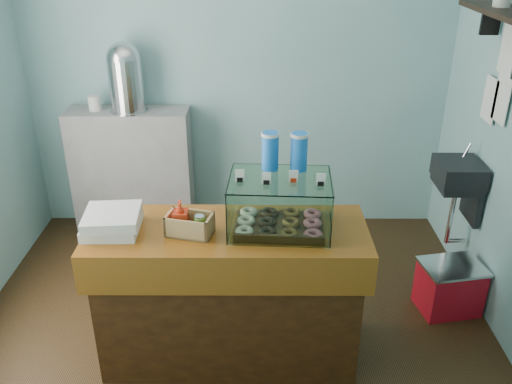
{
  "coord_description": "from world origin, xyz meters",
  "views": [
    {
      "loc": [
        0.17,
        -2.91,
        2.44
      ],
      "look_at": [
        0.16,
        -0.15,
        1.08
      ],
      "focal_mm": 38.0,
      "sensor_mm": 36.0,
      "label": 1
    }
  ],
  "objects_px": {
    "display_case": "(281,198)",
    "counter": "(229,293)",
    "red_cooler": "(449,287)",
    "coffee_urn": "(125,75)"
  },
  "relations": [
    {
      "from": "coffee_urn",
      "to": "red_cooler",
      "type": "height_order",
      "value": "coffee_urn"
    },
    {
      "from": "display_case",
      "to": "counter",
      "type": "bearing_deg",
      "value": -167.56
    },
    {
      "from": "counter",
      "to": "display_case",
      "type": "distance_m",
      "value": 0.69
    },
    {
      "from": "counter",
      "to": "display_case",
      "type": "bearing_deg",
      "value": 9.2
    },
    {
      "from": "red_cooler",
      "to": "counter",
      "type": "bearing_deg",
      "value": -174.43
    },
    {
      "from": "red_cooler",
      "to": "display_case",
      "type": "bearing_deg",
      "value": -172.77
    },
    {
      "from": "display_case",
      "to": "red_cooler",
      "type": "relative_size",
      "value": 1.27
    },
    {
      "from": "counter",
      "to": "coffee_urn",
      "type": "xyz_separation_m",
      "value": [
        -0.87,
        1.56,
        0.93
      ]
    },
    {
      "from": "coffee_urn",
      "to": "red_cooler",
      "type": "bearing_deg",
      "value": -25.19
    },
    {
      "from": "counter",
      "to": "coffee_urn",
      "type": "height_order",
      "value": "coffee_urn"
    }
  ]
}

